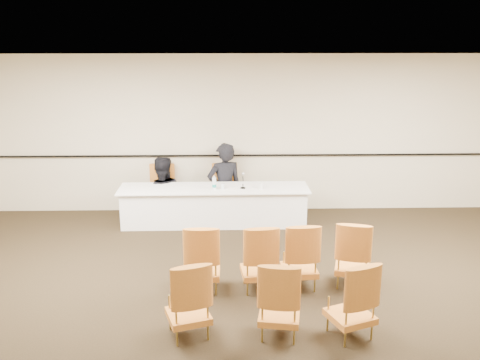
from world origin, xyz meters
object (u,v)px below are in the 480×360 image
at_px(panelist_second, 162,199).
at_px(panelist_second_chair, 162,191).
at_px(panelist_main_chair, 225,190).
at_px(coffee_cup, 261,185).
at_px(water_bottle, 214,183).
at_px(aud_chair_front_mid, 259,257).
at_px(microphone, 243,181).
at_px(aud_chair_front_left, 203,257).
at_px(panel_table, 214,206).
at_px(drinking_glass, 223,186).
at_px(aud_chair_back_right, 351,298).
at_px(aud_chair_back_mid, 280,298).
at_px(aud_chair_back_left, 188,298).
at_px(panelist_main, 225,191).
at_px(aud_chair_front_right, 353,253).
at_px(aud_chair_extra, 300,255).

bearing_deg(panelist_second, panelist_second_chair, 180.00).
height_order(panelist_main_chair, coffee_cup, panelist_main_chair).
height_order(water_bottle, aud_chair_front_mid, aud_chair_front_mid).
bearing_deg(panelist_second, microphone, 152.04).
bearing_deg(aud_chair_front_left, water_bottle, 87.89).
bearing_deg(panel_table, water_bottle, -85.29).
height_order(panelist_main_chair, aud_chair_front_mid, same).
height_order(microphone, aud_chair_front_mid, aud_chair_front_mid).
height_order(microphone, drinking_glass, microphone).
bearing_deg(drinking_glass, aud_chair_back_right, -68.12).
xyz_separation_m(drinking_glass, aud_chair_back_mid, (0.67, -3.66, -0.26)).
bearing_deg(aud_chair_front_left, aud_chair_back_mid, -51.05).
distance_m(microphone, aud_chair_front_left, 2.61).
xyz_separation_m(aud_chair_front_left, aud_chair_back_left, (-0.12, -1.14, 0.00)).
xyz_separation_m(drinking_glass, aud_chair_back_right, (1.48, -3.69, -0.26)).
height_order(panelist_second_chair, water_bottle, panelist_second_chair).
bearing_deg(aud_chair_front_mid, water_bottle, 99.20).
relative_size(panelist_second_chair, microphone, 3.60).
relative_size(panelist_main_chair, aud_chair_back_mid, 1.00).
bearing_deg(panelist_second, water_bottle, 140.98).
height_order(panelist_second, water_bottle, panelist_second).
bearing_deg(aud_chair_back_right, coffee_cup, 80.54).
xyz_separation_m(microphone, drinking_glass, (-0.36, -0.02, -0.08)).
bearing_deg(panelist_main_chair, aud_chair_front_mid, -81.74).
distance_m(panelist_main, aud_chair_back_left, 4.25).
height_order(drinking_glass, coffee_cup, coffee_cup).
distance_m(panelist_second, aud_chair_front_left, 3.22).
xyz_separation_m(panelist_second, aud_chair_front_mid, (1.67, -3.09, 0.17)).
relative_size(panelist_second_chair, aud_chair_back_mid, 1.00).
distance_m(aud_chair_front_mid, aud_chair_back_right, 1.54).
distance_m(coffee_cup, aud_chair_back_right, 3.79).
bearing_deg(panelist_second_chair, aud_chair_front_right, -45.74).
distance_m(aud_chair_front_left, aud_chair_front_right, 2.06).
xyz_separation_m(panelist_main_chair, panelist_second_chair, (-1.19, -0.01, 0.00)).
height_order(panelist_second_chair, aud_chair_back_mid, same).
distance_m(panel_table, panelist_second, 1.13).
relative_size(panel_table, aud_chair_back_mid, 3.59).
distance_m(aud_chair_back_mid, aud_chair_extra, 1.27).
relative_size(panelist_second_chair, water_bottle, 3.79).
relative_size(panelist_main, aud_chair_front_mid, 1.95).
relative_size(panel_table, aud_chair_front_left, 3.59).
bearing_deg(aud_chair_back_mid, panelist_second, 122.74).
height_order(panelist_second_chair, aud_chair_front_left, same).
height_order(drinking_glass, aud_chair_front_mid, aud_chair_front_mid).
xyz_separation_m(aud_chair_back_mid, aud_chair_extra, (0.39, 1.20, 0.00)).
xyz_separation_m(panel_table, aud_chair_extra, (1.22, -2.53, 0.13)).
bearing_deg(panel_table, aud_chair_back_right, -66.84).
bearing_deg(aud_chair_front_mid, panelist_second, 112.75).
xyz_separation_m(panelist_second, aud_chair_back_left, (0.79, -4.22, 0.17)).
relative_size(panelist_second, water_bottle, 6.63).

